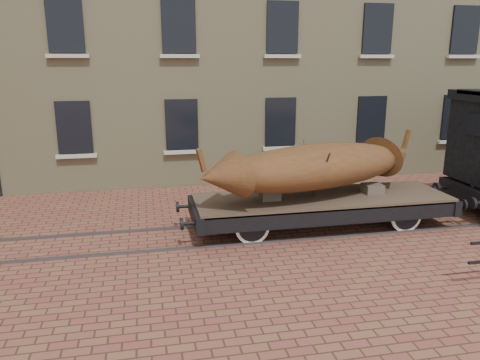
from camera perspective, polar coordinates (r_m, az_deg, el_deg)
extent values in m
plane|color=brown|center=(12.42, 6.79, -6.06)|extent=(90.00, 90.00, 0.00)
cube|color=black|center=(16.28, -19.55, 6.09)|extent=(1.10, 0.12, 1.70)
cube|color=#BAB4A6|center=(16.37, -19.30, 2.78)|extent=(1.30, 0.18, 0.12)
cube|color=black|center=(16.17, -7.11, 6.76)|extent=(1.10, 0.12, 1.70)
cube|color=#BAB4A6|center=(16.27, -6.99, 3.42)|extent=(1.30, 0.18, 0.12)
cube|color=black|center=(16.81, 4.95, 7.11)|extent=(1.10, 0.12, 1.70)
cube|color=#BAB4A6|center=(16.90, 4.94, 3.88)|extent=(1.30, 0.18, 0.12)
cube|color=black|center=(18.12, 15.71, 7.15)|extent=(1.10, 0.12, 1.70)
cube|color=#BAB4A6|center=(18.20, 15.59, 4.16)|extent=(1.30, 0.18, 0.12)
cube|color=black|center=(19.96, 24.75, 7.00)|extent=(1.10, 0.12, 1.70)
cube|color=#BAB4A6|center=(20.03, 24.57, 4.29)|extent=(1.30, 0.18, 0.12)
cube|color=black|center=(16.17, -20.54, 17.36)|extent=(1.10, 0.12, 1.70)
cube|color=#BAB4A6|center=(16.08, -20.27, 14.01)|extent=(1.30, 0.18, 0.12)
cube|color=black|center=(16.07, -7.49, 18.14)|extent=(1.10, 0.12, 1.70)
cube|color=#BAB4A6|center=(15.97, -7.35, 14.76)|extent=(1.30, 0.18, 0.12)
cube|color=black|center=(16.71, 5.19, 18.05)|extent=(1.10, 0.12, 1.70)
cube|color=#BAB4A6|center=(16.62, 5.18, 14.80)|extent=(1.30, 0.18, 0.12)
cube|color=black|center=(18.02, 16.43, 17.28)|extent=(1.10, 0.12, 1.70)
cube|color=#BAB4A6|center=(17.94, 16.30, 14.26)|extent=(1.30, 0.18, 0.12)
cube|color=black|center=(19.87, 25.75, 16.16)|extent=(1.10, 0.12, 1.70)
cube|color=#BAB4A6|center=(19.80, 25.56, 13.43)|extent=(1.30, 0.18, 0.12)
cube|color=#59595E|center=(11.78, 7.90, -7.11)|extent=(30.00, 0.08, 0.06)
cube|color=#59595E|center=(13.06, 5.80, -4.86)|extent=(30.00, 0.08, 0.06)
cube|color=brown|center=(12.39, 9.97, -2.18)|extent=(6.63, 1.94, 0.11)
cube|color=black|center=(11.67, 11.54, -4.41)|extent=(6.63, 0.14, 0.40)
cube|color=black|center=(13.26, 8.52, -1.97)|extent=(6.63, 0.14, 0.40)
cube|color=black|center=(11.69, -5.43, -4.14)|extent=(0.19, 2.03, 0.40)
cylinder|color=black|center=(11.04, -6.33, -5.29)|extent=(0.31, 0.09, 0.09)
cylinder|color=black|center=(11.03, -7.11, -5.33)|extent=(0.07, 0.28, 0.28)
cylinder|color=black|center=(12.29, -6.92, -3.24)|extent=(0.31, 0.09, 0.09)
cylinder|color=black|center=(12.28, -7.62, -3.28)|extent=(0.07, 0.28, 0.28)
cube|color=black|center=(13.99, 22.68, -2.09)|extent=(0.19, 2.03, 0.40)
cylinder|color=black|center=(13.62, 25.09, -2.78)|extent=(0.31, 0.09, 0.09)
cylinder|color=black|center=(13.71, 25.59, -2.73)|extent=(0.07, 0.28, 0.28)
cylinder|color=black|center=(14.65, 22.05, -1.31)|extent=(0.31, 0.09, 0.09)
cylinder|color=black|center=(14.74, 22.54, -1.28)|extent=(0.07, 0.28, 0.28)
cylinder|color=black|center=(11.94, 0.74, -4.65)|extent=(0.09, 1.68, 0.09)
cylinder|color=white|center=(11.28, 1.52, -5.82)|extent=(0.85, 0.06, 0.85)
cylinder|color=black|center=(11.28, 1.52, -5.82)|extent=(0.70, 0.09, 0.70)
cube|color=black|center=(11.11, 1.65, -4.97)|extent=(0.80, 0.07, 0.09)
cylinder|color=white|center=(12.61, 0.03, -3.60)|extent=(0.85, 0.06, 0.85)
cylinder|color=black|center=(12.61, 0.03, -3.60)|extent=(0.70, 0.09, 0.70)
cube|color=black|center=(12.65, -0.06, -2.54)|extent=(0.80, 0.07, 0.09)
cylinder|color=black|center=(13.38, 18.04, -3.27)|extent=(0.09, 1.68, 0.09)
cylinder|color=white|center=(12.79, 19.61, -4.21)|extent=(0.85, 0.06, 0.85)
cylinder|color=black|center=(12.79, 19.61, -4.21)|extent=(0.70, 0.09, 0.70)
cube|color=black|center=(12.64, 19.94, -3.44)|extent=(0.80, 0.07, 0.09)
cylinder|color=white|center=(13.97, 16.61, -2.41)|extent=(0.85, 0.06, 0.85)
cylinder|color=black|center=(13.97, 16.61, -2.41)|extent=(0.70, 0.09, 0.70)
cube|color=black|center=(14.01, 16.47, -1.46)|extent=(0.80, 0.07, 0.09)
cube|color=black|center=(12.50, 9.90, -3.69)|extent=(3.54, 0.05, 0.05)
cube|color=brown|center=(11.91, 3.66, -1.79)|extent=(0.49, 0.44, 0.25)
cube|color=brown|center=(12.92, 15.85, -1.01)|extent=(0.49, 0.44, 0.25)
ellipsoid|color=brown|center=(12.10, 9.14, 1.62)|extent=(5.95, 3.22, 1.14)
cone|color=brown|center=(10.75, -2.52, 0.44)|extent=(1.23, 1.30, 1.08)
cube|color=brown|center=(10.48, -4.74, 2.41)|extent=(0.25, 0.17, 0.55)
cone|color=brown|center=(13.83, 18.21, 2.89)|extent=(1.23, 1.30, 1.08)
cube|color=brown|center=(14.07, 19.61, 4.71)|extent=(0.25, 0.17, 0.55)
cylinder|color=#4B3427|center=(11.71, 9.91, 0.51)|extent=(0.05, 0.97, 1.37)
cylinder|color=#4B3427|center=(12.55, 8.38, 1.50)|extent=(0.05, 0.97, 1.37)
cube|color=black|center=(14.55, 25.97, -1.56)|extent=(0.22, 2.35, 0.44)
cylinder|color=black|center=(13.70, 26.46, -2.55)|extent=(0.08, 0.31, 0.31)
cylinder|color=black|center=(14.90, 22.83, -0.87)|extent=(0.08, 0.31, 0.31)
cube|color=black|center=(14.18, 26.78, 6.08)|extent=(0.08, 0.59, 0.59)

